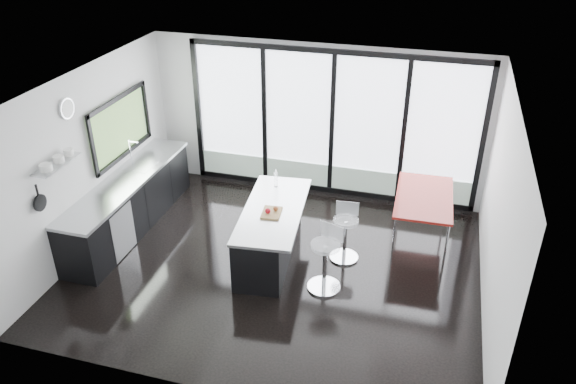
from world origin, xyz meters
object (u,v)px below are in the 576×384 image
(island, at_px, (269,232))
(red_table, at_px, (421,218))
(bar_stool_near, at_px, (325,266))
(bar_stool_far, at_px, (345,239))

(island, distance_m, red_table, 2.47)
(bar_stool_near, height_order, red_table, red_table)
(island, xyz_separation_m, red_table, (2.22, 1.08, -0.02))
(island, distance_m, bar_stool_near, 1.15)
(island, distance_m, bar_stool_far, 1.16)
(bar_stool_near, distance_m, red_table, 2.05)
(bar_stool_near, relative_size, bar_stool_far, 1.08)
(bar_stool_near, height_order, bar_stool_far, bar_stool_near)
(island, bearing_deg, bar_stool_near, -29.51)
(island, height_order, red_table, island)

